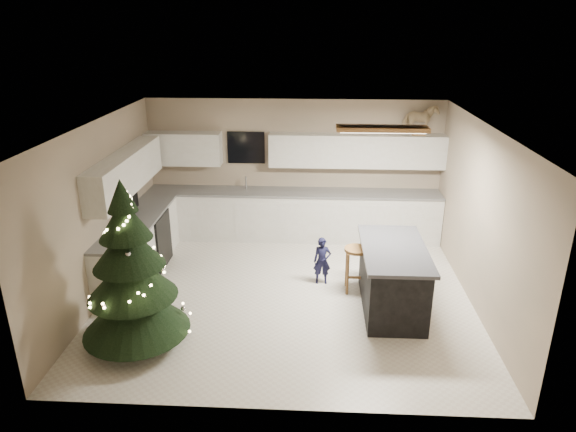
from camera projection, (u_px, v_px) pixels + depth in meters
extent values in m
plane|color=silver|center=(287.00, 294.00, 7.86)|extent=(5.50, 5.50, 0.00)
cube|color=tan|center=(294.00, 168.00, 9.73)|extent=(5.50, 0.02, 2.60)
cube|color=tan|center=(273.00, 304.00, 5.07)|extent=(5.50, 0.02, 2.60)
cube|color=tan|center=(100.00, 211.00, 7.54)|extent=(0.02, 5.00, 2.60)
cube|color=tan|center=(480.00, 219.00, 7.26)|extent=(0.02, 5.00, 2.60)
cube|color=silver|center=(287.00, 125.00, 6.94)|extent=(5.50, 5.00, 0.02)
cube|color=#8E5E32|center=(382.00, 128.00, 6.98)|extent=(1.25, 0.32, 0.06)
cube|color=white|center=(382.00, 131.00, 7.00)|extent=(1.15, 0.24, 0.02)
cube|color=silver|center=(293.00, 216.00, 9.76)|extent=(5.48, 0.60, 0.90)
cube|color=silver|center=(139.00, 248.00, 8.39)|extent=(0.60, 2.60, 0.90)
cube|color=slate|center=(293.00, 192.00, 9.58)|extent=(5.48, 0.62, 0.04)
cube|color=slate|center=(137.00, 221.00, 8.22)|extent=(0.62, 2.60, 0.04)
cube|color=silver|center=(184.00, 149.00, 9.53)|extent=(1.40, 0.35, 0.60)
cube|color=silver|center=(356.00, 151.00, 9.37)|extent=(3.20, 0.35, 0.60)
cube|color=silver|center=(126.00, 172.00, 8.06)|extent=(0.35, 2.60, 0.60)
cube|color=black|center=(246.00, 147.00, 9.61)|extent=(0.70, 0.04, 0.60)
cube|color=#99999E|center=(245.00, 193.00, 9.64)|extent=(0.55, 0.40, 0.06)
cylinder|color=#99999E|center=(246.00, 183.00, 9.68)|extent=(0.03, 0.03, 0.24)
cube|color=black|center=(146.00, 240.00, 8.66)|extent=(0.64, 0.75, 0.90)
cube|color=black|center=(128.00, 207.00, 8.46)|extent=(0.10, 0.75, 0.30)
cube|color=black|center=(392.00, 280.00, 7.35)|extent=(0.80, 1.60, 0.90)
cube|color=black|center=(394.00, 249.00, 7.19)|extent=(0.90, 1.70, 0.05)
cylinder|color=#8E5E32|center=(357.00, 250.00, 7.73)|extent=(0.37, 0.37, 0.04)
cylinder|color=#8E5E32|center=(348.00, 275.00, 7.75)|extent=(0.04, 0.04, 0.67)
cylinder|color=#8E5E32|center=(365.00, 275.00, 7.73)|extent=(0.04, 0.04, 0.67)
cylinder|color=#8E5E32|center=(347.00, 267.00, 7.99)|extent=(0.04, 0.04, 0.67)
cylinder|color=#8E5E32|center=(364.00, 267.00, 7.98)|extent=(0.04, 0.04, 0.67)
cube|color=#8E5E32|center=(355.00, 277.00, 7.90)|extent=(0.29, 0.03, 0.03)
cylinder|color=#3F2816|center=(138.00, 333.00, 6.62)|extent=(0.12, 0.12, 0.30)
cone|color=black|center=(135.00, 306.00, 6.48)|extent=(1.35, 1.35, 0.69)
cone|color=black|center=(131.00, 275.00, 6.32)|extent=(1.11, 1.11, 0.59)
cone|color=black|center=(127.00, 246.00, 6.18)|extent=(0.87, 0.87, 0.54)
cone|color=black|center=(124.00, 219.00, 6.06)|extent=(0.63, 0.63, 0.49)
cone|color=black|center=(121.00, 195.00, 5.95)|extent=(0.36, 0.36, 0.40)
sphere|color=#FFD88C|center=(191.00, 328.00, 6.55)|extent=(0.04, 0.04, 0.04)
sphere|color=#FFD88C|center=(191.00, 317.00, 6.73)|extent=(0.04, 0.04, 0.04)
sphere|color=#FFD88C|center=(187.00, 307.00, 6.88)|extent=(0.04, 0.04, 0.04)
sphere|color=#FFD88C|center=(178.00, 299.00, 7.00)|extent=(0.04, 0.04, 0.04)
sphere|color=#FFD88C|center=(167.00, 293.00, 7.08)|extent=(0.04, 0.04, 0.04)
sphere|color=#FFD88C|center=(154.00, 289.00, 7.10)|extent=(0.04, 0.04, 0.04)
sphere|color=#FFD88C|center=(140.00, 287.00, 7.07)|extent=(0.04, 0.04, 0.04)
sphere|color=#FFD88C|center=(126.00, 287.00, 6.99)|extent=(0.04, 0.04, 0.04)
sphere|color=#FFD88C|center=(113.00, 288.00, 6.87)|extent=(0.04, 0.04, 0.04)
sphere|color=#FFD88C|center=(102.00, 291.00, 6.72)|extent=(0.04, 0.04, 0.04)
sphere|color=#FFD88C|center=(94.00, 294.00, 6.56)|extent=(0.04, 0.04, 0.04)
sphere|color=#FFD88C|center=(89.00, 298.00, 6.39)|extent=(0.04, 0.04, 0.04)
sphere|color=#FFD88C|center=(88.00, 302.00, 6.23)|extent=(0.04, 0.04, 0.04)
sphere|color=#FFD88C|center=(91.00, 304.00, 6.10)|extent=(0.04, 0.04, 0.04)
sphere|color=#FFD88C|center=(98.00, 306.00, 5.99)|extent=(0.04, 0.04, 0.04)
sphere|color=#FFD88C|center=(108.00, 305.00, 5.93)|extent=(0.04, 0.04, 0.04)
sphere|color=#FFD88C|center=(120.00, 302.00, 5.91)|extent=(0.04, 0.04, 0.04)
sphere|color=#FFD88C|center=(132.00, 298.00, 5.93)|extent=(0.04, 0.04, 0.04)
sphere|color=#FFD88C|center=(144.00, 292.00, 5.98)|extent=(0.04, 0.04, 0.04)
sphere|color=#FFD88C|center=(153.00, 284.00, 6.06)|extent=(0.04, 0.04, 0.04)
sphere|color=#FFD88C|center=(160.00, 277.00, 6.15)|extent=(0.04, 0.04, 0.04)
sphere|color=#FFD88C|center=(163.00, 269.00, 6.26)|extent=(0.04, 0.04, 0.04)
sphere|color=#FFD88C|center=(163.00, 262.00, 6.35)|extent=(0.04, 0.04, 0.04)
sphere|color=#FFD88C|center=(160.00, 255.00, 6.43)|extent=(0.04, 0.04, 0.04)
sphere|color=#FFD88C|center=(155.00, 250.00, 6.49)|extent=(0.04, 0.04, 0.04)
sphere|color=#FFD88C|center=(148.00, 245.00, 6.53)|extent=(0.04, 0.04, 0.04)
sphere|color=#FFD88C|center=(140.00, 242.00, 6.53)|extent=(0.04, 0.04, 0.04)
sphere|color=#FFD88C|center=(132.00, 239.00, 6.50)|extent=(0.04, 0.04, 0.04)
sphere|color=#FFD88C|center=(124.00, 238.00, 6.45)|extent=(0.04, 0.04, 0.04)
sphere|color=#FFD88C|center=(116.00, 237.00, 6.38)|extent=(0.04, 0.04, 0.04)
sphere|color=#FFD88C|center=(110.00, 236.00, 6.30)|extent=(0.04, 0.04, 0.04)
sphere|color=#FFD88C|center=(106.00, 236.00, 6.21)|extent=(0.04, 0.04, 0.04)
sphere|color=#FFD88C|center=(104.00, 235.00, 6.12)|extent=(0.04, 0.04, 0.04)
sphere|color=#FFD88C|center=(104.00, 235.00, 6.04)|extent=(0.04, 0.04, 0.04)
sphere|color=#FFD88C|center=(106.00, 233.00, 5.97)|extent=(0.04, 0.04, 0.04)
sphere|color=#FFD88C|center=(109.00, 231.00, 5.92)|extent=(0.04, 0.04, 0.04)
sphere|color=#FFD88C|center=(114.00, 229.00, 5.89)|extent=(0.04, 0.04, 0.04)
sphere|color=#FFD88C|center=(119.00, 225.00, 5.88)|extent=(0.04, 0.04, 0.04)
sphere|color=#FFD88C|center=(123.00, 221.00, 5.89)|extent=(0.04, 0.04, 0.04)
sphere|color=#FFD88C|center=(127.00, 217.00, 5.90)|extent=(0.04, 0.04, 0.04)
sphere|color=#FFD88C|center=(130.00, 213.00, 5.93)|extent=(0.04, 0.04, 0.04)
sphere|color=#FFD88C|center=(132.00, 208.00, 5.95)|extent=(0.04, 0.04, 0.04)
sphere|color=#FFD88C|center=(132.00, 204.00, 5.98)|extent=(0.04, 0.04, 0.04)
sphere|color=#FFD88C|center=(131.00, 200.00, 5.99)|extent=(0.04, 0.04, 0.04)
sphere|color=#FFD88C|center=(129.00, 196.00, 6.00)|extent=(0.04, 0.04, 0.04)
sphere|color=#FFD88C|center=(127.00, 192.00, 6.00)|extent=(0.04, 0.04, 0.04)
sphere|color=#FFD88C|center=(125.00, 189.00, 5.98)|extent=(0.04, 0.04, 0.04)
sphere|color=silver|center=(182.00, 318.00, 6.50)|extent=(0.07, 0.07, 0.07)
sphere|color=silver|center=(122.00, 286.00, 6.88)|extent=(0.07, 0.07, 0.07)
sphere|color=silver|center=(108.00, 307.00, 5.99)|extent=(0.07, 0.07, 0.07)
sphere|color=silver|center=(163.00, 271.00, 6.42)|extent=(0.07, 0.07, 0.07)
sphere|color=silver|center=(114.00, 254.00, 6.44)|extent=(0.07, 0.07, 0.07)
sphere|color=silver|center=(120.00, 254.00, 5.95)|extent=(0.07, 0.07, 0.07)
sphere|color=silver|center=(140.00, 228.00, 6.20)|extent=(0.07, 0.07, 0.07)
sphere|color=silver|center=(116.00, 214.00, 6.07)|extent=(0.07, 0.07, 0.07)
sphere|color=silver|center=(122.00, 200.00, 5.94)|extent=(0.07, 0.07, 0.07)
imported|color=black|center=(322.00, 261.00, 8.08)|extent=(0.29, 0.20, 0.77)
cube|color=#8E5E32|center=(419.00, 135.00, 9.17)|extent=(0.24, 0.02, 0.02)
cube|color=#8E5E32|center=(418.00, 134.00, 9.24)|extent=(0.24, 0.02, 0.02)
imported|color=beige|center=(420.00, 120.00, 9.11)|extent=(0.66, 0.41, 0.51)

